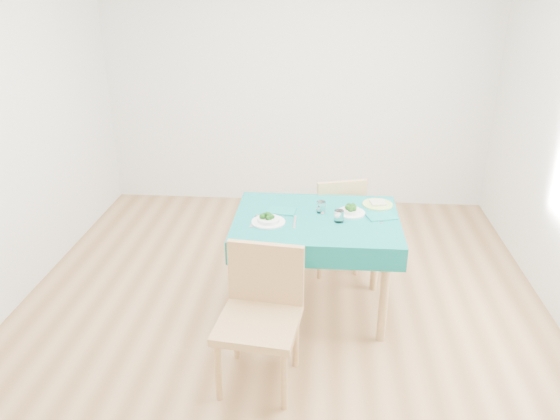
# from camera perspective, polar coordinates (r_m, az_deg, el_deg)

# --- Properties ---
(room_shell) EXTENTS (4.02, 4.52, 2.73)m
(room_shell) POSITION_cam_1_polar(r_m,az_deg,el_deg) (3.52, -0.00, 7.44)
(room_shell) COLOR olive
(room_shell) RESTS_ON ground
(table) EXTENTS (1.14, 0.86, 0.76)m
(table) POSITION_cam_1_polar(r_m,az_deg,el_deg) (3.98, 3.71, -5.78)
(table) COLOR #096865
(table) RESTS_ON ground
(chair_near) EXTENTS (0.53, 0.57, 1.17)m
(chair_near) POSITION_cam_1_polar(r_m,az_deg,el_deg) (3.19, -2.35, -9.46)
(chair_near) COLOR tan
(chair_near) RESTS_ON ground
(chair_far) EXTENTS (0.50, 0.52, 0.99)m
(chair_far) POSITION_cam_1_polar(r_m,az_deg,el_deg) (4.52, 5.67, -0.47)
(chair_far) COLOR tan
(chair_far) RESTS_ON ground
(bowl_near) EXTENTS (0.23, 0.23, 0.07)m
(bowl_near) POSITION_cam_1_polar(r_m,az_deg,el_deg) (3.71, -1.23, -0.84)
(bowl_near) COLOR white
(bowl_near) RESTS_ON table
(bowl_far) EXTENTS (0.20, 0.20, 0.06)m
(bowl_far) POSITION_cam_1_polar(r_m,az_deg,el_deg) (3.88, 7.42, 0.04)
(bowl_far) COLOR white
(bowl_far) RESTS_ON table
(fork_near) EXTENTS (0.04, 0.19, 0.00)m
(fork_near) POSITION_cam_1_polar(r_m,az_deg,el_deg) (3.74, -2.71, -1.23)
(fork_near) COLOR silver
(fork_near) RESTS_ON table
(knife_near) EXTENTS (0.02, 0.21, 0.00)m
(knife_near) POSITION_cam_1_polar(r_m,az_deg,el_deg) (3.73, 1.55, -1.26)
(knife_near) COLOR silver
(knife_near) RESTS_ON table
(fork_far) EXTENTS (0.04, 0.16, 0.00)m
(fork_far) POSITION_cam_1_polar(r_m,az_deg,el_deg) (3.93, 4.56, 0.01)
(fork_far) COLOR silver
(fork_far) RESTS_ON table
(knife_far) EXTENTS (0.08, 0.22, 0.00)m
(knife_far) POSITION_cam_1_polar(r_m,az_deg,el_deg) (3.87, 10.84, -0.72)
(knife_far) COLOR silver
(knife_far) RESTS_ON table
(napkin_near) EXTENTS (0.21, 0.16, 0.01)m
(napkin_near) POSITION_cam_1_polar(r_m,az_deg,el_deg) (3.89, 0.19, -0.11)
(napkin_near) COLOR #0D736E
(napkin_near) RESTS_ON table
(napkin_far) EXTENTS (0.23, 0.19, 0.01)m
(napkin_far) POSITION_cam_1_polar(r_m,az_deg,el_deg) (3.87, 10.53, -0.66)
(napkin_far) COLOR #0D736E
(napkin_far) RESTS_ON table
(tumbler_center) EXTENTS (0.06, 0.06, 0.08)m
(tumbler_center) POSITION_cam_1_polar(r_m,az_deg,el_deg) (3.88, 4.30, 0.31)
(tumbler_center) COLOR white
(tumbler_center) RESTS_ON table
(tumbler_side) EXTENTS (0.07, 0.07, 0.08)m
(tumbler_side) POSITION_cam_1_polar(r_m,az_deg,el_deg) (3.74, 6.19, -0.64)
(tumbler_side) COLOR white
(tumbler_side) RESTS_ON table
(side_plate) EXTENTS (0.22, 0.22, 0.01)m
(side_plate) POSITION_cam_1_polar(r_m,az_deg,el_deg) (4.07, 10.17, 0.58)
(side_plate) COLOR #C3DE6C
(side_plate) RESTS_ON table
(bread_slice) EXTENTS (0.12, 0.12, 0.02)m
(bread_slice) POSITION_cam_1_polar(r_m,az_deg,el_deg) (4.06, 10.18, 0.75)
(bread_slice) COLOR beige
(bread_slice) RESTS_ON side_plate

